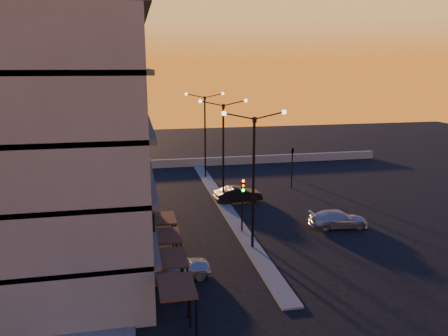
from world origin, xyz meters
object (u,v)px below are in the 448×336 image
car_sedan (238,194)px  car_wagon (338,219)px  traffic_light_main (243,196)px  streetlamp_mid (223,144)px  car_hatchback (174,266)px

car_sedan → car_wagon: (6.13, -7.92, -0.06)m
traffic_light_main → car_sedan: traffic_light_main is taller
streetlamp_mid → car_wagon: streetlamp_mid is taller
car_hatchback → car_sedan: size_ratio=1.00×
streetlamp_mid → car_wagon: size_ratio=2.09×
streetlamp_mid → car_hatchback: (-5.70, -13.28, -4.84)m
traffic_light_main → car_hatchback: 8.65m
car_wagon → car_hatchback: bearing=119.5°
car_wagon → streetlamp_mid: bearing=51.6°
traffic_light_main → car_sedan: (1.50, 7.62, -2.17)m
streetlamp_mid → car_hatchback: size_ratio=2.16×
streetlamp_mid → car_sedan: (1.50, 0.49, -4.87)m
streetlamp_mid → car_sedan: 5.12m
streetlamp_mid → car_wagon: bearing=-44.2°
streetlamp_mid → car_hatchback: 15.24m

